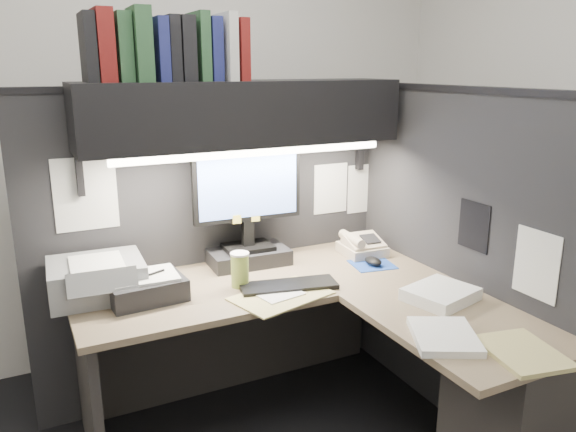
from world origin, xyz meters
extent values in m
cube|color=silver|center=(0.00, 1.50, 1.35)|extent=(3.50, 0.04, 2.70)
cube|color=black|center=(0.03, 0.93, 0.80)|extent=(1.90, 0.06, 1.60)
cube|color=black|center=(0.98, 0.18, 0.80)|extent=(0.06, 1.50, 1.60)
cube|color=#846C54|center=(0.10, 0.56, 0.71)|extent=(1.70, 0.68, 0.03)
cube|color=#846C54|center=(0.65, -0.21, 0.71)|extent=(0.60, 0.85, 0.03)
cube|color=#2B2827|center=(0.10, 0.86, 0.35)|extent=(1.61, 0.02, 0.70)
cube|color=#2B2827|center=(-0.70, 0.56, 0.35)|extent=(0.04, 0.61, 0.70)
cube|color=#2B2827|center=(0.75, -0.43, 0.35)|extent=(0.38, 0.40, 0.70)
cube|color=black|center=(0.12, 0.75, 1.50)|extent=(1.55, 0.34, 0.30)
cylinder|color=white|center=(0.12, 0.61, 1.33)|extent=(1.32, 0.04, 0.04)
cube|color=black|center=(0.15, 0.78, 0.77)|extent=(0.41, 0.26, 0.08)
cube|color=black|center=(0.15, 0.78, 0.90)|extent=(0.06, 0.05, 0.13)
cube|color=black|center=(0.15, 0.78, 1.15)|extent=(0.56, 0.06, 0.37)
cube|color=#6E92F1|center=(0.15, 0.76, 1.15)|extent=(0.51, 0.03, 0.32)
cube|color=black|center=(0.19, 0.39, 0.74)|extent=(0.46, 0.24, 0.02)
cube|color=#1C409B|center=(0.71, 0.48, 0.73)|extent=(0.24, 0.22, 0.00)
ellipsoid|color=black|center=(0.71, 0.47, 0.75)|extent=(0.07, 0.11, 0.04)
cube|color=beige|center=(0.76, 0.65, 0.77)|extent=(0.23, 0.24, 0.09)
cylinder|color=#AAA944|center=(0.00, 0.51, 0.81)|extent=(0.11, 0.11, 0.15)
cube|color=gray|center=(-0.61, 0.69, 0.81)|extent=(0.42, 0.36, 0.16)
cube|color=black|center=(-0.43, 0.57, 0.78)|extent=(0.34, 0.29, 0.10)
cube|color=tan|center=(0.11, 0.32, 0.73)|extent=(0.47, 0.37, 0.01)
cube|color=white|center=(0.72, -0.02, 0.76)|extent=(0.33, 0.30, 0.05)
cube|color=white|center=(0.48, -0.31, 0.74)|extent=(0.33, 0.36, 0.03)
cube|color=tan|center=(0.66, -0.52, 0.74)|extent=(0.29, 0.34, 0.02)
cube|color=black|center=(-0.55, 0.77, 1.79)|extent=(0.05, 0.22, 0.28)
cube|color=maroon|center=(-0.49, 0.76, 1.80)|extent=(0.07, 0.22, 0.29)
cube|color=#234729|center=(-0.41, 0.77, 1.79)|extent=(0.06, 0.22, 0.28)
cube|color=#234729|center=(-0.34, 0.73, 1.80)|extent=(0.07, 0.22, 0.30)
cube|color=navy|center=(-0.26, 0.74, 1.78)|extent=(0.05, 0.22, 0.27)
cube|color=black|center=(-0.21, 0.77, 1.79)|extent=(0.05, 0.22, 0.28)
cube|color=black|center=(-0.15, 0.76, 1.79)|extent=(0.06, 0.22, 0.27)
cube|color=#234729|center=(-0.08, 0.76, 1.80)|extent=(0.05, 0.22, 0.30)
cube|color=navy|center=(-0.02, 0.76, 1.79)|extent=(0.05, 0.22, 0.27)
cube|color=beige|center=(0.04, 0.73, 1.80)|extent=(0.04, 0.22, 0.29)
cube|color=maroon|center=(0.09, 0.73, 1.79)|extent=(0.04, 0.22, 0.27)
cube|color=white|center=(0.70, 0.90, 1.05)|extent=(0.21, 0.00, 0.28)
cube|color=white|center=(0.92, 0.90, 1.03)|extent=(0.21, 0.00, 0.28)
cube|color=white|center=(-0.60, 0.90, 1.15)|extent=(0.28, 0.00, 0.34)
cube|color=black|center=(0.95, 0.04, 1.02)|extent=(0.00, 0.18, 0.22)
cube|color=white|center=(0.95, -0.31, 0.95)|extent=(0.00, 0.21, 0.28)
camera|label=1|loc=(-0.88, -1.76, 1.72)|focal=35.00mm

